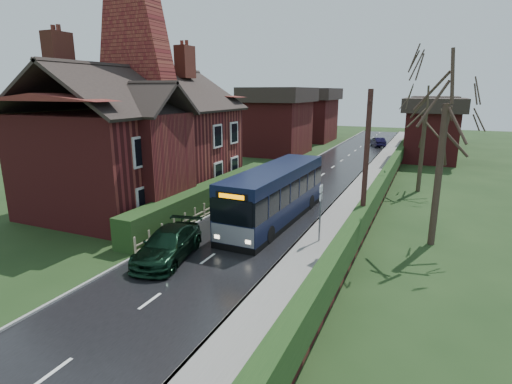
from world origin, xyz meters
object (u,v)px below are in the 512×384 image
at_px(brick_house, 142,136).
at_px(bus, 275,195).
at_px(car_green, 168,245).
at_px(telegraph_pole, 366,167).
at_px(bus_stop_sign, 320,205).
at_px(car_silver, 270,188).

relative_size(brick_house, bus, 1.43).
bearing_deg(car_green, telegraph_pole, 26.43).
xyz_separation_m(car_green, bus_stop_sign, (5.60, 4.48, 1.28)).
bearing_deg(brick_house, bus_stop_sign, -13.04).
relative_size(bus, car_green, 2.22).
relative_size(car_silver, telegraph_pole, 0.49).
bearing_deg(telegraph_pole, car_silver, 136.06).
height_order(car_silver, bus_stop_sign, bus_stop_sign).
bearing_deg(car_green, bus, 59.34).
relative_size(bus, bus_stop_sign, 3.46).
bearing_deg(car_silver, telegraph_pole, -37.87).
distance_m(car_green, bus_stop_sign, 7.29).
bearing_deg(bus_stop_sign, car_silver, 124.42).
relative_size(brick_house, bus_stop_sign, 4.95).
height_order(car_silver, telegraph_pole, telegraph_pole).
bearing_deg(car_green, car_silver, 78.31).
distance_m(bus, bus_stop_sign, 3.97).
xyz_separation_m(car_silver, bus_stop_sign, (5.50, -7.24, 1.33)).
height_order(bus, bus_stop_sign, bus).
height_order(brick_house, telegraph_pole, brick_house).
bearing_deg(car_green, bus_stop_sign, 27.47).
height_order(brick_house, car_green, brick_house).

